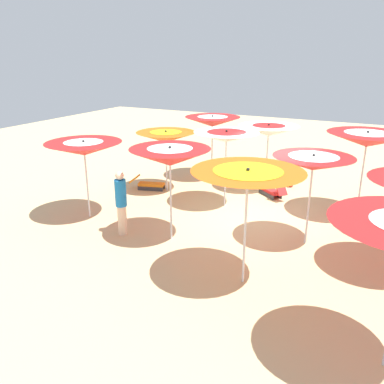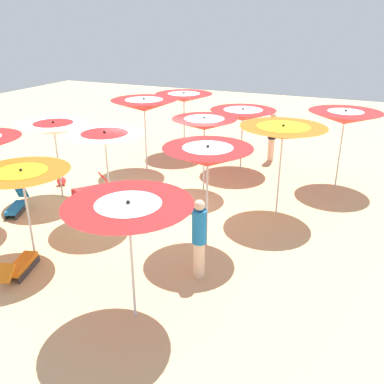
{
  "view_description": "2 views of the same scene",
  "coord_description": "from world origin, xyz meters",
  "px_view_note": "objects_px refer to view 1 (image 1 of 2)",
  "views": [
    {
      "loc": [
        -3.02,
        10.32,
        4.64
      ],
      "look_at": [
        1.58,
        1.33,
        1.15
      ],
      "focal_mm": 37.8,
      "sensor_mm": 36.0,
      "label": 1
    },
    {
      "loc": [
        10.02,
        5.18,
        5.04
      ],
      "look_at": [
        1.42,
        1.4,
        1.11
      ],
      "focal_mm": 38.92,
      "sensor_mm": 36.0,
      "label": 2
    }
  ],
  "objects_px": {
    "beach_umbrella_1": "(170,157)",
    "beach_umbrella_2": "(248,179)",
    "beach_umbrella_4": "(166,137)",
    "beach_umbrella_5": "(226,137)",
    "beach_umbrella_0": "(84,149)",
    "beach_umbrella_8": "(212,121)",
    "lounger_1": "(233,175)",
    "beach_umbrella_9": "(269,130)",
    "beachgoer_0": "(121,202)",
    "lounger_2": "(272,191)",
    "beach_ball": "(290,183)",
    "beach_umbrella_10": "(367,140)",
    "lounger_0": "(149,184)",
    "beach_umbrella_6": "(313,163)"
  },
  "relations": [
    {
      "from": "beach_umbrella_1",
      "to": "beach_umbrella_2",
      "type": "height_order",
      "value": "beach_umbrella_2"
    },
    {
      "from": "beach_umbrella_4",
      "to": "beach_umbrella_5",
      "type": "height_order",
      "value": "beach_umbrella_5"
    },
    {
      "from": "beach_umbrella_1",
      "to": "beach_umbrella_4",
      "type": "height_order",
      "value": "beach_umbrella_1"
    },
    {
      "from": "beach_umbrella_0",
      "to": "beach_umbrella_1",
      "type": "height_order",
      "value": "beach_umbrella_1"
    },
    {
      "from": "beach_umbrella_8",
      "to": "lounger_1",
      "type": "height_order",
      "value": "beach_umbrella_8"
    },
    {
      "from": "beach_umbrella_2",
      "to": "beach_umbrella_1",
      "type": "bearing_deg",
      "value": -25.19
    },
    {
      "from": "beach_umbrella_5",
      "to": "lounger_1",
      "type": "distance_m",
      "value": 3.39
    },
    {
      "from": "beach_umbrella_5",
      "to": "beach_umbrella_9",
      "type": "xyz_separation_m",
      "value": [
        -0.65,
        -2.21,
        -0.12
      ]
    },
    {
      "from": "lounger_1",
      "to": "beachgoer_0",
      "type": "bearing_deg",
      "value": 57.9
    },
    {
      "from": "lounger_2",
      "to": "beach_ball",
      "type": "distance_m",
      "value": 1.38
    },
    {
      "from": "beach_umbrella_10",
      "to": "lounger_1",
      "type": "xyz_separation_m",
      "value": [
        4.61,
        -1.55,
        -2.1
      ]
    },
    {
      "from": "beach_umbrella_8",
      "to": "beach_umbrella_9",
      "type": "height_order",
      "value": "beach_umbrella_8"
    },
    {
      "from": "beach_umbrella_1",
      "to": "beach_ball",
      "type": "bearing_deg",
      "value": -106.27
    },
    {
      "from": "beach_umbrella_4",
      "to": "beach_ball",
      "type": "relative_size",
      "value": 7.24
    },
    {
      "from": "beach_umbrella_9",
      "to": "beach_umbrella_4",
      "type": "bearing_deg",
      "value": 29.96
    },
    {
      "from": "lounger_2",
      "to": "beachgoer_0",
      "type": "height_order",
      "value": "beachgoer_0"
    },
    {
      "from": "beachgoer_0",
      "to": "beach_ball",
      "type": "relative_size",
      "value": 5.93
    },
    {
      "from": "beach_umbrella_0",
      "to": "beach_umbrella_8",
      "type": "relative_size",
      "value": 0.95
    },
    {
      "from": "beach_umbrella_1",
      "to": "beachgoer_0",
      "type": "xyz_separation_m",
      "value": [
        1.3,
        0.35,
        -1.29
      ]
    },
    {
      "from": "beach_umbrella_9",
      "to": "beach_umbrella_8",
      "type": "bearing_deg",
      "value": -8.82
    },
    {
      "from": "beach_umbrella_2",
      "to": "beach_umbrella_0",
      "type": "bearing_deg",
      "value": -14.19
    },
    {
      "from": "beach_ball",
      "to": "beach_umbrella_5",
      "type": "bearing_deg",
      "value": 64.05
    },
    {
      "from": "beach_umbrella_4",
      "to": "lounger_0",
      "type": "relative_size",
      "value": 1.67
    },
    {
      "from": "beach_umbrella_4",
      "to": "beach_ball",
      "type": "distance_m",
      "value": 4.83
    },
    {
      "from": "beach_umbrella_6",
      "to": "beach_umbrella_8",
      "type": "distance_m",
      "value": 6.09
    },
    {
      "from": "beach_umbrella_8",
      "to": "beachgoer_0",
      "type": "height_order",
      "value": "beach_umbrella_8"
    },
    {
      "from": "beach_umbrella_10",
      "to": "beachgoer_0",
      "type": "bearing_deg",
      "value": 38.45
    },
    {
      "from": "beach_umbrella_6",
      "to": "beach_umbrella_10",
      "type": "height_order",
      "value": "beach_umbrella_10"
    },
    {
      "from": "beach_umbrella_1",
      "to": "lounger_2",
      "type": "bearing_deg",
      "value": -107.6
    },
    {
      "from": "beach_umbrella_1",
      "to": "beach_umbrella_2",
      "type": "xyz_separation_m",
      "value": [
        -2.41,
        1.13,
        0.09
      ]
    },
    {
      "from": "lounger_2",
      "to": "beach_ball",
      "type": "bearing_deg",
      "value": -62.7
    },
    {
      "from": "beach_umbrella_0",
      "to": "beach_ball",
      "type": "relative_size",
      "value": 7.8
    },
    {
      "from": "beach_umbrella_9",
      "to": "beach_ball",
      "type": "height_order",
      "value": "beach_umbrella_9"
    },
    {
      "from": "beach_umbrella_2",
      "to": "beach_umbrella_6",
      "type": "height_order",
      "value": "beach_umbrella_2"
    },
    {
      "from": "beach_umbrella_0",
      "to": "beach_ball",
      "type": "distance_m",
      "value": 7.47
    },
    {
      "from": "beach_umbrella_2",
      "to": "beach_umbrella_4",
      "type": "bearing_deg",
      "value": -44.79
    },
    {
      "from": "beach_umbrella_8",
      "to": "beach_ball",
      "type": "relative_size",
      "value": 8.21
    },
    {
      "from": "beach_umbrella_8",
      "to": "beach_umbrella_2",
      "type": "bearing_deg",
      "value": 119.54
    },
    {
      "from": "beach_umbrella_4",
      "to": "beach_umbrella_1",
      "type": "bearing_deg",
      "value": 122.19
    },
    {
      "from": "beach_umbrella_10",
      "to": "beach_umbrella_0",
      "type": "bearing_deg",
      "value": 27.92
    },
    {
      "from": "lounger_0",
      "to": "beachgoer_0",
      "type": "distance_m",
      "value": 3.88
    },
    {
      "from": "beach_ball",
      "to": "beachgoer_0",
      "type": "bearing_deg",
      "value": 64.0
    },
    {
      "from": "lounger_0",
      "to": "beachgoer_0",
      "type": "xyz_separation_m",
      "value": [
        -1.44,
        3.52,
        0.74
      ]
    },
    {
      "from": "beach_umbrella_0",
      "to": "beach_umbrella_4",
      "type": "distance_m",
      "value": 3.25
    },
    {
      "from": "beach_umbrella_2",
      "to": "beachgoer_0",
      "type": "height_order",
      "value": "beach_umbrella_2"
    },
    {
      "from": "beach_umbrella_6",
      "to": "beach_umbrella_10",
      "type": "xyz_separation_m",
      "value": [
        -0.97,
        -2.6,
        0.19
      ]
    },
    {
      "from": "beach_umbrella_4",
      "to": "beach_umbrella_6",
      "type": "bearing_deg",
      "value": 159.5
    },
    {
      "from": "beach_umbrella_4",
      "to": "beach_umbrella_8",
      "type": "distance_m",
      "value": 2.27
    },
    {
      "from": "beach_umbrella_6",
      "to": "beach_umbrella_2",
      "type": "bearing_deg",
      "value": 72.84
    },
    {
      "from": "beach_umbrella_6",
      "to": "beach_umbrella_10",
      "type": "relative_size",
      "value": 0.92
    }
  ]
}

